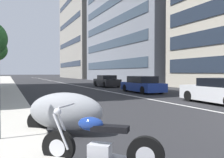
{
  "coord_description": "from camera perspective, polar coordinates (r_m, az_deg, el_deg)",
  "views": [
    {
      "loc": [
        -3.98,
        8.07,
        1.66
      ],
      "look_at": [
        11.24,
        1.45,
        1.21
      ],
      "focal_mm": 38.45,
      "sensor_mm": 36.0,
      "label": 1
    }
  ],
  "objects": [
    {
      "name": "car_following_behind",
      "position": [
        20.12,
        7.19,
        -1.37
      ],
      "size": [
        4.6,
        1.85,
        1.36
      ],
      "rotation": [
        0.0,
        0.0,
        -0.0
      ],
      "color": "navy",
      "rests_on": "ground"
    },
    {
      "name": "street_lamp_with_banners",
      "position": [
        13.01,
        -24.51,
        15.51
      ],
      "size": [
        1.26,
        2.07,
        7.71
      ],
      "color": "#232326",
      "rests_on": "sidewalk_right_plaza"
    },
    {
      "name": "car_mid_block_traffic",
      "position": [
        27.98,
        -1.28,
        -0.56
      ],
      "size": [
        4.42,
        1.92,
        1.36
      ],
      "rotation": [
        0.0,
        0.0,
        -0.01
      ],
      "color": "black",
      "rests_on": "ground"
    },
    {
      "name": "lane_centre_stripe",
      "position": [
        39.84,
        -11.79,
        -0.88
      ],
      "size": [
        110.0,
        0.16,
        0.01
      ],
      "primitive_type": "cube",
      "color": "silver",
      "rests_on": "ground"
    },
    {
      "name": "car_lead_in_lane",
      "position": [
        14.01,
        24.33,
        -2.76
      ],
      "size": [
        4.45,
        2.05,
        1.37
      ],
      "rotation": [
        0.0,
        0.0,
        -0.04
      ],
      "color": "silver",
      "rests_on": "ground"
    },
    {
      "name": "motorcycle_mid_row",
      "position": [
        6.56,
        -11.12,
        -7.64
      ],
      "size": [
        1.86,
        2.13,
        1.13
      ],
      "rotation": [
        0.0,
        0.0,
        0.94
      ],
      "color": "gray",
      "rests_on": "ground"
    },
    {
      "name": "motorcycle_by_sign_pole",
      "position": [
        4.29,
        -3.21,
        -15.36
      ],
      "size": [
        1.48,
        1.78,
        1.09
      ],
      "rotation": [
        0.0,
        0.0,
        0.89
      ],
      "color": "black",
      "rests_on": "ground"
    }
  ]
}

